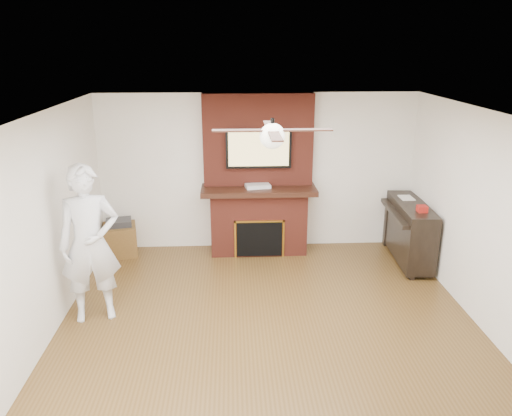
{
  "coord_description": "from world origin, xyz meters",
  "views": [
    {
      "loc": [
        -0.41,
        -4.97,
        3.21
      ],
      "look_at": [
        -0.12,
        0.9,
        1.26
      ],
      "focal_mm": 35.0,
      "sensor_mm": 36.0,
      "label": 1
    }
  ],
  "objects_px": {
    "side_table": "(120,238)",
    "piano": "(409,230)",
    "person": "(90,244)",
    "fireplace": "(258,191)"
  },
  "relations": [
    {
      "from": "side_table",
      "to": "piano",
      "type": "height_order",
      "value": "piano"
    },
    {
      "from": "fireplace",
      "to": "side_table",
      "type": "relative_size",
      "value": 4.19
    },
    {
      "from": "person",
      "to": "side_table",
      "type": "distance_m",
      "value": 2.05
    },
    {
      "from": "person",
      "to": "piano",
      "type": "xyz_separation_m",
      "value": [
        4.37,
        1.44,
        -0.46
      ]
    },
    {
      "from": "side_table",
      "to": "piano",
      "type": "xyz_separation_m",
      "value": [
        4.47,
        -0.48,
        0.23
      ]
    },
    {
      "from": "fireplace",
      "to": "person",
      "type": "distance_m",
      "value": 2.89
    },
    {
      "from": "person",
      "to": "side_table",
      "type": "xyz_separation_m",
      "value": [
        -0.1,
        1.92,
        -0.69
      ]
    },
    {
      "from": "piano",
      "to": "side_table",
      "type": "bearing_deg",
      "value": 177.32
    },
    {
      "from": "fireplace",
      "to": "piano",
      "type": "distance_m",
      "value": 2.39
    },
    {
      "from": "person",
      "to": "side_table",
      "type": "height_order",
      "value": "person"
    }
  ]
}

